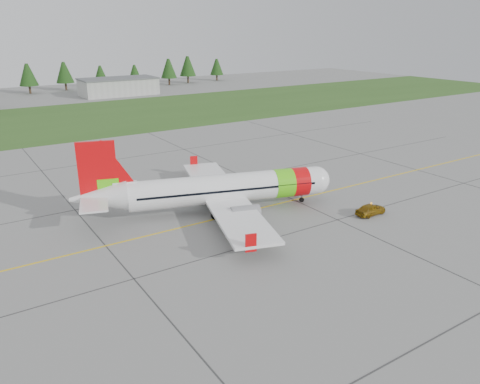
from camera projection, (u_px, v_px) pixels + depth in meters
ground at (269, 240)px, 49.63m from camera, size 320.00×320.00×0.00m
aircraft at (220, 189)px, 56.71m from camera, size 30.91×29.22×9.62m
follow_me_car at (372, 199)px, 55.61m from camera, size 1.44×1.69×4.08m
grass_strip at (70, 119)px, 114.47m from camera, size 320.00×50.00×0.03m
taxi_guideline at (229, 216)px, 55.95m from camera, size 120.00×0.25×0.02m
hangar_east at (119, 87)px, 154.91m from camera, size 24.00×12.00×5.20m
treeline at (26, 79)px, 157.09m from camera, size 160.00×8.00×10.00m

